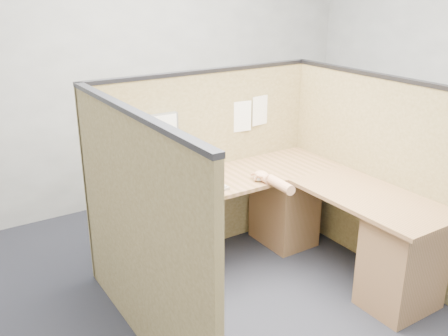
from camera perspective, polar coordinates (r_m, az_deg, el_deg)
floor at (r=3.77m, az=6.11°, el=-14.66°), size 5.00×5.00×0.00m
wall_back at (r=5.09m, az=-9.58°, el=11.49°), size 5.00×0.00×5.00m
cubicle_partitions at (r=3.71m, az=2.44°, el=-1.70°), size 2.06×1.83×1.53m
l_desk at (r=3.86m, az=5.82°, el=-6.97°), size 1.95×1.75×0.73m
laptop at (r=3.80m, az=-4.77°, el=-0.86°), size 0.38×0.38×0.24m
keyboard at (r=3.62m, az=-2.53°, el=-2.66°), size 0.41×0.15×0.03m
mouse at (r=3.85m, az=4.24°, el=-1.11°), size 0.13×0.09×0.05m
hand_forearm at (r=3.74m, az=5.75°, el=-1.54°), size 0.12×0.42×0.09m
blue_poster at (r=3.64m, az=-13.97°, el=5.00°), size 0.17×0.02×0.23m
american_flag at (r=3.70m, az=-11.24°, el=4.78°), size 0.22×0.01×0.37m
file_holder at (r=3.83m, az=-7.15°, el=3.64°), size 0.27×0.05×0.35m
paper_left at (r=4.20m, az=1.89°, el=5.88°), size 0.20×0.03×0.26m
paper_right at (r=4.32m, az=4.27°, el=6.59°), size 0.20×0.03×0.25m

